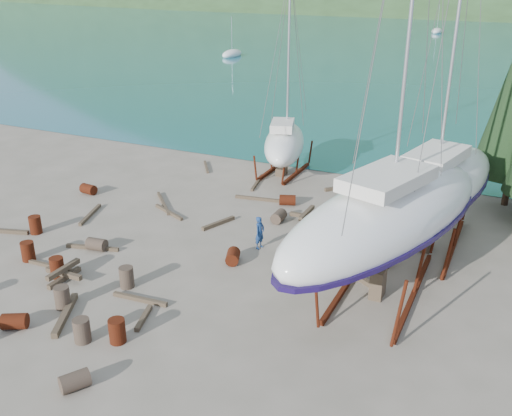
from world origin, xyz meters
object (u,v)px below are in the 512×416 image
at_px(worker, 260,233).
at_px(large_sailboat_far, 434,186).
at_px(large_sailboat_near, 388,215).
at_px(small_sailboat_shore, 284,143).

bearing_deg(worker, large_sailboat_far, -52.11).
bearing_deg(large_sailboat_near, worker, -174.37).
bearing_deg(worker, small_sailboat_shore, 27.01).
distance_m(large_sailboat_near, worker, 6.58).
height_order(large_sailboat_near, large_sailboat_far, large_sailboat_near).
height_order(large_sailboat_near, small_sailboat_shore, large_sailboat_near).
relative_size(large_sailboat_far, small_sailboat_shore, 1.48).
relative_size(large_sailboat_near, worker, 12.95).
bearing_deg(worker, large_sailboat_near, -91.88).
xyz_separation_m(large_sailboat_near, small_sailboat_shore, (-9.08, 11.49, -1.23)).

